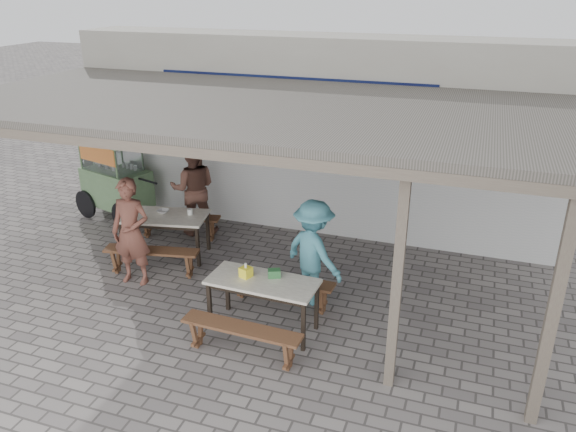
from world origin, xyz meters
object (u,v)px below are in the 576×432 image
(bench_right_wall, at_px, (282,284))
(condiment_jar, at_px, (190,212))
(table_left, at_px, (165,219))
(donation_box, at_px, (274,273))
(bench_left_wall, at_px, (179,221))
(bench_left_street, at_px, (152,256))
(vendor_cart, at_px, (115,177))
(tissue_box, at_px, (246,272))
(patron_street_side, at_px, (131,232))
(table_right, at_px, (263,286))
(patron_wall_side, at_px, (193,189))
(patron_right_table, at_px, (313,252))
(condiment_bowl, at_px, (163,211))
(bench_right_street, at_px, (241,334))

(bench_right_wall, bearing_deg, condiment_jar, 155.20)
(table_left, distance_m, donation_box, 2.84)
(bench_left_wall, bearing_deg, bench_left_street, -90.00)
(vendor_cart, relative_size, condiment_jar, 20.83)
(tissue_box, bearing_deg, patron_street_side, 165.61)
(vendor_cart, bearing_deg, bench_left_street, -27.88)
(table_right, relative_size, patron_wall_side, 0.84)
(bench_left_wall, height_order, patron_right_table, patron_right_table)
(table_right, distance_m, condiment_jar, 2.60)
(bench_right_wall, bearing_deg, condiment_bowl, 161.30)
(patron_street_side, distance_m, donation_box, 2.52)
(table_right, relative_size, condiment_bowl, 7.66)
(bench_left_street, bearing_deg, condiment_bowl, 93.97)
(bench_left_wall, bearing_deg, patron_wall_side, 53.82)
(tissue_box, bearing_deg, bench_left_wall, 136.23)
(vendor_cart, height_order, patron_right_table, same)
(table_right, height_order, patron_wall_side, patron_wall_side)
(patron_wall_side, bearing_deg, bench_right_street, 102.38)
(bench_left_wall, bearing_deg, condiment_bowl, -95.50)
(patron_street_side, bearing_deg, condiment_bowl, 90.07)
(bench_left_wall, height_order, condiment_jar, condiment_jar)
(table_left, distance_m, patron_wall_side, 1.04)
(table_left, height_order, bench_right_wall, table_left)
(condiment_bowl, bearing_deg, vendor_cart, 147.92)
(bench_left_street, relative_size, tissue_box, 11.11)
(table_right, bearing_deg, condiment_bowl, 148.80)
(tissue_box, relative_size, condiment_jar, 1.42)
(patron_wall_side, xyz_separation_m, donation_box, (2.47, -2.40, -0.07))
(patron_street_side, height_order, patron_right_table, patron_street_side)
(vendor_cart, height_order, condiment_jar, vendor_cart)
(condiment_jar, relative_size, condiment_bowl, 0.50)
(bench_left_street, height_order, donation_box, donation_box)
(patron_wall_side, relative_size, tissue_box, 12.66)
(bench_right_wall, height_order, tissue_box, tissue_box)
(condiment_jar, bearing_deg, tissue_box, -43.97)
(table_right, height_order, patron_right_table, patron_right_table)
(vendor_cart, relative_size, condiment_bowl, 10.52)
(table_left, xyz_separation_m, bench_right_wall, (2.40, -0.84, -0.33))
(vendor_cart, distance_m, donation_box, 4.95)
(vendor_cart, xyz_separation_m, donation_box, (4.25, -2.54, -0.05))
(patron_right_table, bearing_deg, vendor_cart, 8.47)
(patron_right_table, distance_m, condiment_bowl, 2.95)
(vendor_cart, bearing_deg, bench_right_street, -23.09)
(condiment_bowl, bearing_deg, patron_wall_side, 84.20)
(table_right, height_order, tissue_box, tissue_box)
(vendor_cart, distance_m, condiment_bowl, 2.00)
(table_left, distance_m, bench_left_wall, 0.77)
(bench_left_wall, relative_size, patron_wall_side, 0.88)
(patron_wall_side, bearing_deg, bench_left_street, 70.56)
(vendor_cart, bearing_deg, condiment_bowl, -16.08)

